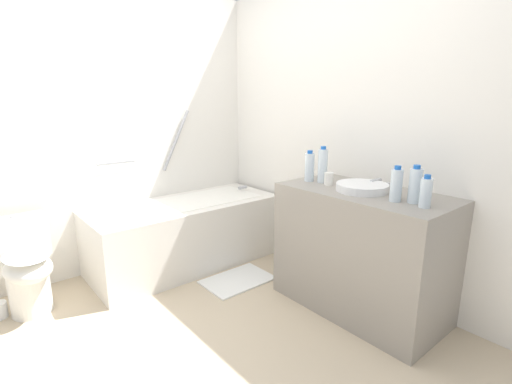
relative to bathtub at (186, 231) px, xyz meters
name	(u,v)px	position (x,y,z in m)	size (l,w,h in m)	color
ground_plane	(177,349)	(-0.65, -1.02, -0.30)	(3.99, 3.99, 0.00)	#C1AD8E
wall_back_tiled	(84,132)	(-0.65, 0.40, 0.87)	(3.39, 0.10, 2.34)	white
wall_right_mirror	(350,133)	(0.90, -1.02, 0.87)	(0.10, 3.13, 2.34)	white
bathtub	(186,231)	(0.00, 0.00, 0.00)	(1.63, 0.69, 1.33)	silver
toilet	(25,267)	(-1.23, 0.01, 0.03)	(0.41, 0.53, 0.65)	white
vanity_counter	(361,251)	(0.56, -1.42, 0.12)	(0.58, 1.12, 0.84)	gray
sink_basin	(362,187)	(0.54, -1.40, 0.57)	(0.34, 0.34, 0.05)	white
sink_faucet	(379,183)	(0.73, -1.40, 0.57)	(0.12, 0.15, 0.06)	silver
water_bottle_0	(309,167)	(0.50, -0.97, 0.65)	(0.07, 0.07, 0.23)	silver
water_bottle_1	(323,166)	(0.54, -1.06, 0.67)	(0.07, 0.07, 0.26)	silver
water_bottle_2	(415,185)	(0.52, -1.76, 0.65)	(0.07, 0.07, 0.22)	silver
water_bottle_3	(396,185)	(0.47, -1.68, 0.64)	(0.07, 0.07, 0.21)	silver
water_bottle_4	(426,192)	(0.48, -1.85, 0.63)	(0.06, 0.06, 0.19)	silver
drinking_glass_0	(329,179)	(0.52, -1.14, 0.59)	(0.06, 0.06, 0.09)	white
drinking_glass_1	(396,190)	(0.56, -1.63, 0.59)	(0.07, 0.07, 0.09)	white
bath_mat	(238,280)	(0.14, -0.57, -0.29)	(0.54, 0.36, 0.01)	white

